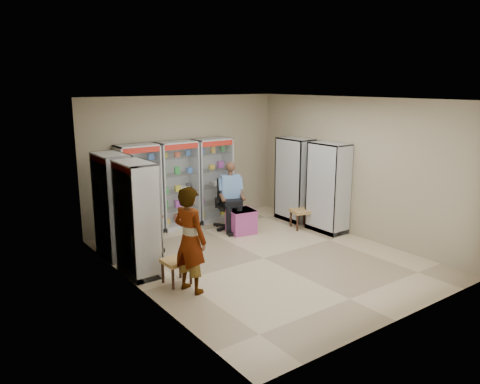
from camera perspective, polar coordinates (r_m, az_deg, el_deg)
floor at (r=9.07m, az=2.88°, el=-8.05°), size 6.00×6.00×0.00m
room_shell at (r=8.56m, az=3.04°, el=4.33°), size 5.02×6.02×3.01m
cabinet_back_left at (r=10.39m, az=-12.23°, el=0.19°), size 0.90×0.50×2.00m
cabinet_back_mid at (r=10.80m, az=-7.62°, el=0.86°), size 0.90×0.50×2.00m
cabinet_back_right at (r=11.26m, az=-3.37°, el=1.47°), size 0.90×0.50×2.00m
cabinet_right_far at (r=11.36m, az=6.69°, el=1.50°), size 0.90×0.50×2.00m
cabinet_right_near at (r=10.60m, az=10.70°, el=0.51°), size 0.90×0.50×2.00m
cabinet_left_far at (r=9.22m, az=-15.16°, el=-1.63°), size 0.90×0.50×2.00m
cabinet_left_near at (r=8.23m, az=-12.40°, el=-3.25°), size 0.90×0.50×2.00m
wooden_chair at (r=9.78m, az=-11.68°, el=-3.81°), size 0.42×0.42×0.94m
seated_customer at (r=9.68m, az=-11.61°, el=-2.75°), size 0.44×0.60×1.34m
office_chair at (r=10.71m, az=-1.34°, el=-1.48°), size 0.82×0.82×1.15m
seated_shopkeeper at (r=10.63m, az=-1.19°, el=-0.71°), size 0.70×0.80×1.46m
pink_trunk at (r=10.45m, az=0.16°, el=-3.60°), size 0.62×0.61×0.53m
tea_glass at (r=10.36m, az=-0.19°, el=-1.95°), size 0.07×0.07×0.10m
woven_stool_a at (r=10.90m, az=7.44°, el=-3.26°), size 0.54×0.54×0.43m
woven_stool_b at (r=7.98m, az=-7.72°, el=-9.58°), size 0.44×0.44×0.42m
standing_man at (r=7.46m, az=-6.11°, el=-5.82°), size 0.57×0.72×1.73m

